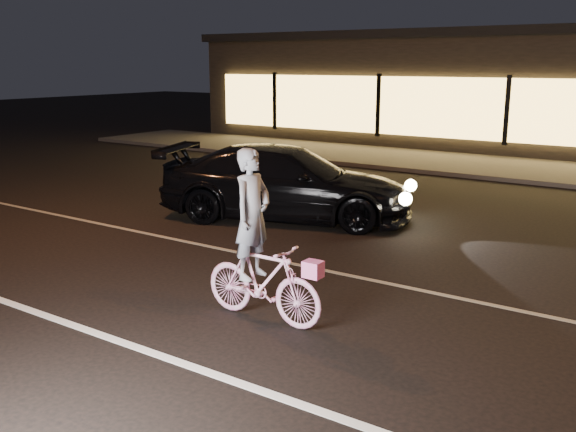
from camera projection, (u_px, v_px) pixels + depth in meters
The scene contains 7 objects.
ground at pixel (185, 296), 8.70m from camera, with size 90.00×90.00×0.00m, color black.
lane_stripe_near at pixel (96, 333), 7.49m from camera, with size 60.00×0.12×0.01m, color silver.
lane_stripe_far at pixel (271, 259), 10.30m from camera, with size 60.00×0.10×0.01m, color gray.
sidewalk at pixel (485, 166), 19.14m from camera, with size 30.00×4.00×0.12m, color #383533.
storefront at pixel (541, 88), 23.45m from camera, with size 25.40×8.42×4.20m.
cyclist at pixel (260, 261), 7.74m from camera, with size 1.68×0.58×2.11m.
sedan at pixel (286, 183), 12.84m from camera, with size 5.43×3.62×1.46m.
Camera 1 is at (5.77, -6.00, 3.09)m, focal length 40.00 mm.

